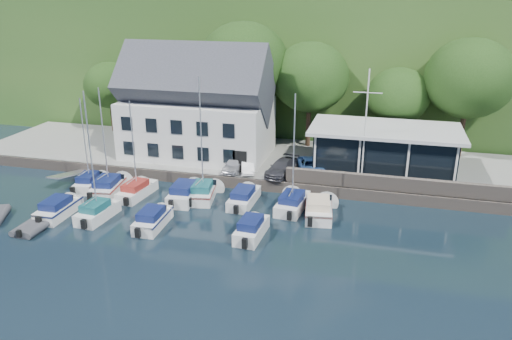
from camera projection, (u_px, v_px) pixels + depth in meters
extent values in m
plane|color=black|center=(210.00, 249.00, 33.96)|extent=(180.00, 180.00, 0.00)
cube|color=gray|center=(269.00, 161.00, 49.70)|extent=(60.00, 13.00, 1.00)
cube|color=#645950|center=(252.00, 184.00, 43.79)|extent=(60.00, 0.30, 1.00)
cube|color=#28501E|center=(327.00, 41.00, 87.61)|extent=(160.00, 75.00, 16.00)
cube|color=#645950|center=(394.00, 184.00, 40.93)|extent=(18.00, 0.50, 1.20)
imported|color=silver|center=(234.00, 164.00, 45.42)|extent=(1.62, 3.74, 1.26)
imported|color=silver|center=(248.00, 166.00, 45.21)|extent=(1.99, 3.48, 1.08)
imported|color=#323238|center=(282.00, 168.00, 44.47)|extent=(2.74, 4.78, 1.30)
imported|color=#2E538C|center=(311.00, 166.00, 44.71)|extent=(2.77, 4.42, 1.41)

